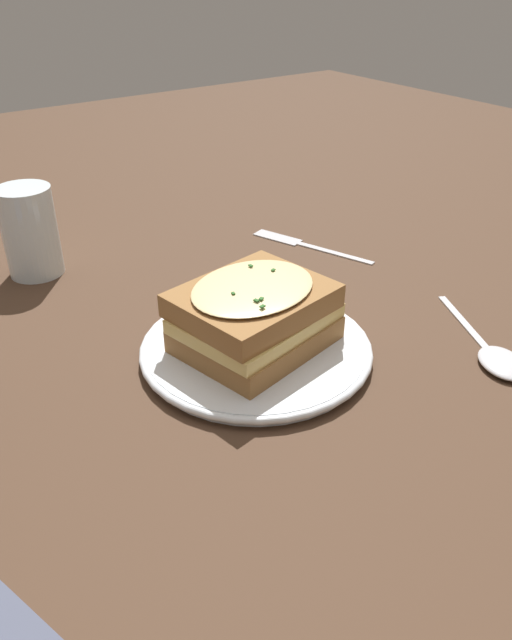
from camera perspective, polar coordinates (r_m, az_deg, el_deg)
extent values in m
plane|color=#473021|center=(0.63, -3.27, -3.07)|extent=(2.40, 2.40, 0.00)
cylinder|color=white|center=(0.63, 0.00, -2.73)|extent=(0.22, 0.22, 0.01)
torus|color=white|center=(0.62, 0.00, -2.52)|extent=(0.23, 0.23, 0.01)
cube|color=olive|center=(0.62, 0.00, -1.31)|extent=(0.14, 0.16, 0.02)
cube|color=#E0C16B|center=(0.61, 0.00, 0.18)|extent=(0.14, 0.16, 0.01)
cube|color=olive|center=(0.60, -0.29, 1.80)|extent=(0.14, 0.16, 0.02)
ellipsoid|color=beige|center=(0.59, -0.29, 3.05)|extent=(0.13, 0.15, 0.01)
cube|color=#2D6028|center=(0.56, 0.04, 1.81)|extent=(0.01, 0.00, 0.00)
cube|color=#2D6028|center=(0.56, 0.49, 1.97)|extent=(0.01, 0.01, 0.00)
cube|color=#2D6028|center=(0.61, 1.58, 4.61)|extent=(0.00, 0.00, 0.00)
cube|color=#2D6028|center=(0.55, 0.59, 1.27)|extent=(0.00, 0.01, 0.00)
cube|color=#2D6028|center=(0.62, -0.49, 5.00)|extent=(0.00, 0.00, 0.00)
cube|color=#2D6028|center=(0.57, -1.92, 2.53)|extent=(0.00, 0.00, 0.00)
cylinder|color=silver|center=(0.81, -19.96, 7.60)|extent=(0.07, 0.07, 0.11)
cube|color=silver|center=(0.85, 7.22, 6.14)|extent=(0.11, 0.05, 0.00)
cube|color=silver|center=(0.89, 1.99, 7.59)|extent=(0.07, 0.04, 0.00)
cube|color=#333335|center=(0.89, 1.23, 7.69)|extent=(0.04, 0.02, 0.00)
cube|color=#333335|center=(0.89, 1.42, 7.81)|extent=(0.04, 0.02, 0.00)
cube|color=#333335|center=(0.90, 1.62, 7.92)|extent=(0.04, 0.02, 0.00)
cube|color=silver|center=(0.72, 18.45, -0.13)|extent=(0.11, 0.06, 0.00)
ellipsoid|color=silver|center=(0.66, 21.64, -3.67)|extent=(0.07, 0.07, 0.01)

